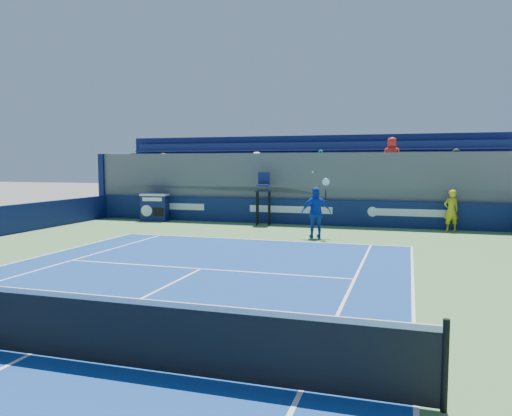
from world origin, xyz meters
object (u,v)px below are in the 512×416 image
(match_clock, at_px, (155,206))
(umpire_chair, at_px, (263,193))
(tennis_player, at_px, (316,213))
(ball_person, at_px, (451,211))
(tennis_net, at_px, (28,320))

(match_clock, bearing_deg, umpire_chair, -0.68)
(umpire_chair, xyz_separation_m, tennis_player, (3.10, -3.39, -0.53))
(ball_person, distance_m, tennis_player, 6.24)
(tennis_net, distance_m, umpire_chair, 16.48)
(tennis_net, distance_m, match_clock, 17.85)
(ball_person, distance_m, match_clock, 13.94)
(match_clock, bearing_deg, ball_person, 0.48)
(tennis_player, bearing_deg, ball_person, 34.94)
(ball_person, bearing_deg, tennis_player, 14.14)
(match_clock, relative_size, umpire_chair, 0.57)
(ball_person, bearing_deg, match_clock, -20.31)
(tennis_net, bearing_deg, umpire_chair, 94.01)
(match_clock, height_order, tennis_player, tennis_player)
(tennis_net, height_order, match_clock, match_clock)
(match_clock, xyz_separation_m, tennis_player, (8.82, -3.46, 0.25))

